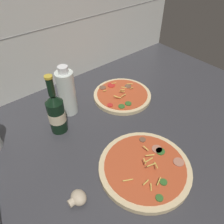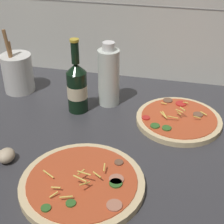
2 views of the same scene
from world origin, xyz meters
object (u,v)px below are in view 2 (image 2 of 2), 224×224
at_px(pizza_near, 82,184).
at_px(mushroom_left, 5,155).
at_px(pizza_far, 178,120).
at_px(oil_bottle, 109,76).
at_px(beer_bottle, 77,86).
at_px(utensil_crock, 18,73).

relative_size(pizza_near, mushroom_left, 5.58).
relative_size(pizza_far, oil_bottle, 1.22).
bearing_deg(mushroom_left, beer_bottle, 70.31).
distance_m(pizza_far, oil_bottle, 0.26).
height_order(pizza_near, beer_bottle, beer_bottle).
distance_m(pizza_near, utensil_crock, 0.56).
height_order(beer_bottle, mushroom_left, beer_bottle).
xyz_separation_m(pizza_far, mushroom_left, (-0.43, -0.29, 0.01)).
height_order(beer_bottle, utensil_crock, beer_bottle).
xyz_separation_m(pizza_near, mushroom_left, (-0.22, 0.05, 0.01)).
xyz_separation_m(pizza_near, pizza_far, (0.20, 0.34, -0.00)).
distance_m(beer_bottle, mushroom_left, 0.32).
distance_m(pizza_near, mushroom_left, 0.23).
bearing_deg(pizza_far, oil_bottle, 164.06).
relative_size(pizza_far, utensil_crock, 1.14).
bearing_deg(mushroom_left, pizza_near, -11.96).
xyz_separation_m(pizza_far, beer_bottle, (-0.32, 0.00, 0.08)).
relative_size(pizza_far, beer_bottle, 1.08).
distance_m(pizza_near, pizza_far, 0.39).
distance_m(pizza_far, utensil_crock, 0.58).
bearing_deg(pizza_far, mushroom_left, -145.81).
bearing_deg(utensil_crock, mushroom_left, -69.07).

